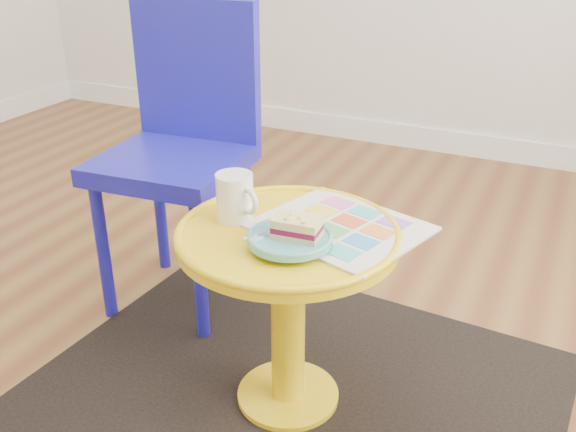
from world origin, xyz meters
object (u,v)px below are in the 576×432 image
at_px(newspaper, 340,227).
at_px(mug, 235,196).
at_px(plate, 290,239).
at_px(side_table, 288,283).
at_px(chair, 183,137).

height_order(newspaper, mug, mug).
relative_size(mug, plate, 0.65).
bearing_deg(mug, side_table, 18.89).
relative_size(chair, mug, 7.59).
distance_m(side_table, chair, 0.66).
height_order(side_table, plate, plate).
bearing_deg(newspaper, chair, 171.93).
height_order(newspaper, plate, plate).
xyz_separation_m(chair, newspaper, (0.62, -0.29, -0.04)).
height_order(chair, plate, chair).
height_order(chair, mug, chair).
xyz_separation_m(chair, mug, (0.38, -0.35, 0.02)).
bearing_deg(side_table, mug, 177.36).
relative_size(chair, plate, 4.97).
bearing_deg(side_table, chair, 145.39).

